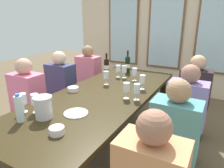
{
  "coord_description": "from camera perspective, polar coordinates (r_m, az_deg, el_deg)",
  "views": [
    {
      "loc": [
        1.11,
        -1.8,
        1.55
      ],
      "look_at": [
        0.0,
        0.23,
        0.79
      ],
      "focal_mm": 32.76,
      "sensor_mm": 36.0,
      "label": 1
    }
  ],
  "objects": [
    {
      "name": "water_bottle",
      "position": [
        1.8,
        -24.46,
        -6.28
      ],
      "size": [
        0.06,
        0.06,
        0.24
      ],
      "color": "white",
      "rests_on": "dining_table"
    },
    {
      "name": "wine_bottle_0",
      "position": [
        3.12,
        4.35,
        5.56
      ],
      "size": [
        0.08,
        0.08,
        0.34
      ],
      "color": "black",
      "rests_on": "dining_table"
    },
    {
      "name": "wine_glass_4",
      "position": [
        2.86,
        1.71,
        4.19
      ],
      "size": [
        0.07,
        0.07,
        0.17
      ],
      "color": "white",
      "rests_on": "dining_table"
    },
    {
      "name": "wine_glass_2",
      "position": [
        2.54,
        -1.61,
        2.46
      ],
      "size": [
        0.07,
        0.07,
        0.17
      ],
      "color": "white",
      "rests_on": "dining_table"
    },
    {
      "name": "wine_glass_6",
      "position": [
        2.1,
        4.05,
        -1.11
      ],
      "size": [
        0.07,
        0.07,
        0.17
      ],
      "color": "white",
      "rests_on": "dining_table"
    },
    {
      "name": "seated_person_7",
      "position": [
        1.85,
        16.63,
        -16.28
      ],
      "size": [
        0.38,
        0.24,
        1.11
      ],
      "color": "#372334",
      "rests_on": "ground"
    },
    {
      "name": "seated_person_5",
      "position": [
        2.33,
        19.71,
        -9.01
      ],
      "size": [
        0.38,
        0.24,
        1.11
      ],
      "color": "#2E3433",
      "rests_on": "ground"
    },
    {
      "name": "wine_bottle_1",
      "position": [
        3.1,
        -1.54,
        5.17
      ],
      "size": [
        0.08,
        0.08,
        0.3
      ],
      "color": "black",
      "rests_on": "dining_table"
    },
    {
      "name": "wine_glass_5",
      "position": [
        2.39,
        8.5,
        1.27
      ],
      "size": [
        0.07,
        0.07,
        0.17
      ],
      "color": "white",
      "rests_on": "dining_table"
    },
    {
      "name": "seated_person_4",
      "position": [
        3.04,
        -13.84,
        -2.04
      ],
      "size": [
        0.38,
        0.24,
        1.11
      ],
      "color": "#2B2D43",
      "rests_on": "ground"
    },
    {
      "name": "seated_person_3",
      "position": [
        2.87,
        21.75,
        -4.02
      ],
      "size": [
        0.38,
        0.24,
        1.11
      ],
      "color": "#293635",
      "rests_on": "ground"
    },
    {
      "name": "white_plate_0",
      "position": [
        1.84,
        -10.02,
        -8.01
      ],
      "size": [
        0.21,
        0.21,
        0.01
      ],
      "primitive_type": "cylinder",
      "color": "white",
      "rests_on": "dining_table"
    },
    {
      "name": "back_wall_with_windows",
      "position": [
        4.48,
        14.93,
        16.32
      ],
      "size": [
        4.17,
        0.1,
        2.9
      ],
      "color": "beige",
      "rests_on": "ground"
    },
    {
      "name": "wine_glass_8",
      "position": [
        2.71,
        6.35,
        3.36
      ],
      "size": [
        0.07,
        0.07,
        0.17
      ],
      "color": "white",
      "rests_on": "dining_table"
    },
    {
      "name": "dining_table",
      "position": [
        2.29,
        -2.77,
        -4.35
      ],
      "size": [
        0.97,
        2.47,
        0.74
      ],
      "color": "#2E2410",
      "rests_on": "ground"
    },
    {
      "name": "tasting_bowl_1",
      "position": [
        1.57,
        -15.13,
        -12.43
      ],
      "size": [
        0.11,
        0.11,
        0.05
      ],
      "primitive_type": "cylinder",
      "color": "white",
      "rests_on": "dining_table"
    },
    {
      "name": "wine_glass_7",
      "position": [
        1.96,
        -23.65,
        -4.03
      ],
      "size": [
        0.07,
        0.07,
        0.17
      ],
      "color": "white",
      "rests_on": "dining_table"
    },
    {
      "name": "wine_glass_1",
      "position": [
        1.91,
        -20.77,
        -4.12
      ],
      "size": [
        0.07,
        0.07,
        0.17
      ],
      "color": "white",
      "rests_on": "dining_table"
    },
    {
      "name": "wine_glass_0",
      "position": [
        2.83,
        3.44,
        4.07
      ],
      "size": [
        0.07,
        0.07,
        0.17
      ],
      "color": "white",
      "rests_on": "dining_table"
    },
    {
      "name": "seated_person_2",
      "position": [
        3.54,
        -6.52,
        1.25
      ],
      "size": [
        0.38,
        0.24,
        1.11
      ],
      "color": "#243136",
      "rests_on": "ground"
    },
    {
      "name": "seated_person_6",
      "position": [
        2.68,
        -22.14,
        -5.7
      ],
      "size": [
        0.38,
        0.24,
        1.11
      ],
      "color": "#32283C",
      "rests_on": "ground"
    },
    {
      "name": "tasting_bowl_0",
      "position": [
        2.38,
        -10.8,
        -1.4
      ],
      "size": [
        0.12,
        0.12,
        0.05
      ],
      "primitive_type": "cylinder",
      "color": "white",
      "rests_on": "dining_table"
    },
    {
      "name": "wine_glass_3",
      "position": [
        2.07,
        6.93,
        -1.43
      ],
      "size": [
        0.07,
        0.07,
        0.17
      ],
      "color": "white",
      "rests_on": "dining_table"
    },
    {
      "name": "metal_pitcher",
      "position": [
        1.8,
        -18.63,
        -6.16
      ],
      "size": [
        0.16,
        0.16,
        0.19
      ],
      "color": "silver",
      "rests_on": "dining_table"
    },
    {
      "name": "ground_plane",
      "position": [
        2.62,
        -2.54,
        -18.1
      ],
      "size": [
        12.0,
        12.0,
        0.0
      ],
      "primitive_type": "plane",
      "color": "brown"
    }
  ]
}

